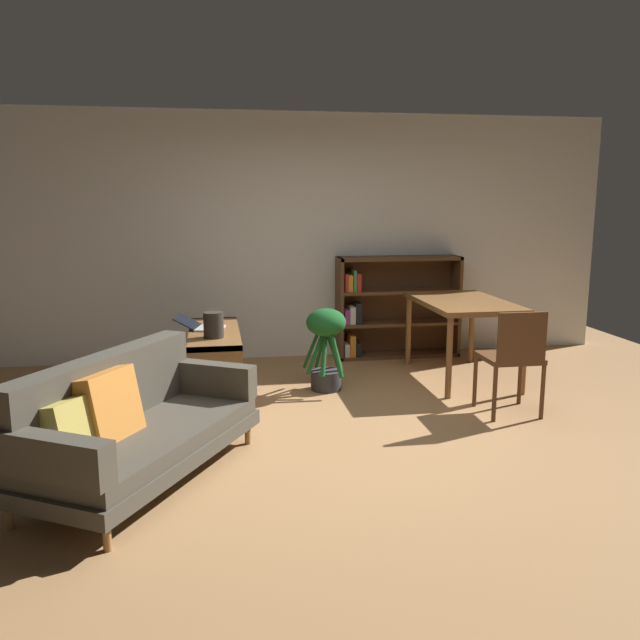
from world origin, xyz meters
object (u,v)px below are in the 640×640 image
object	(u,v)px
dining_chair_near	(514,355)
bookshelf	(391,307)
media_console	(215,364)
potted_floor_plant	(326,340)
open_laptop	(202,326)
desk_speaker	(214,325)
dining_table	(463,309)
fabric_couch	(129,423)

from	to	relation	value
dining_chair_near	bookshelf	distance (m)	2.25
media_console	potted_floor_plant	bearing A→B (deg)	1.90
open_laptop	desk_speaker	distance (m)	0.42
open_laptop	potted_floor_plant	bearing A→B (deg)	-3.22
open_laptop	potted_floor_plant	world-z (taller)	potted_floor_plant
desk_speaker	dining_table	world-z (taller)	desk_speaker
potted_floor_plant	dining_table	bearing A→B (deg)	6.90
open_laptop	desk_speaker	world-z (taller)	desk_speaker
bookshelf	media_console	bearing A→B (deg)	-147.53
potted_floor_plant	media_console	bearing A→B (deg)	-178.10
fabric_couch	dining_chair_near	world-z (taller)	dining_chair_near
desk_speaker	potted_floor_plant	xyz separation A→B (m)	(1.03, 0.33, -0.24)
fabric_couch	bookshelf	size ratio (longest dim) A/B	1.36
fabric_couch	desk_speaker	world-z (taller)	desk_speaker
dining_table	dining_chair_near	world-z (taller)	dining_chair_near
dining_chair_near	media_console	bearing A→B (deg)	158.75
desk_speaker	fabric_couch	bearing A→B (deg)	-110.84
fabric_couch	bookshelf	xyz separation A→B (m)	(2.54, 2.99, 0.18)
fabric_couch	media_console	size ratio (longest dim) A/B	1.41
open_laptop	desk_speaker	size ratio (longest dim) A/B	2.16
open_laptop	bookshelf	bearing A→B (deg)	29.10
open_laptop	potted_floor_plant	size ratio (longest dim) A/B	0.61
fabric_couch	dining_chair_near	size ratio (longest dim) A/B	2.11
fabric_couch	desk_speaker	distance (m)	1.57
media_console	potted_floor_plant	xyz separation A→B (m)	(1.03, 0.03, 0.18)
potted_floor_plant	bookshelf	distance (m)	1.56
media_console	open_laptop	bearing A→B (deg)	137.82
potted_floor_plant	dining_chair_near	bearing A→B (deg)	-35.05
media_console	bookshelf	size ratio (longest dim) A/B	0.97
bookshelf	desk_speaker	bearing A→B (deg)	-141.91
open_laptop	dining_chair_near	distance (m)	2.73
desk_speaker	dining_table	bearing A→B (deg)	11.60
potted_floor_plant	dining_table	distance (m)	1.43
potted_floor_plant	desk_speaker	bearing A→B (deg)	-162.28
fabric_couch	dining_chair_near	xyz separation A→B (m)	(2.96, 0.78, 0.14)
open_laptop	dining_table	size ratio (longest dim) A/B	0.36
desk_speaker	potted_floor_plant	bearing A→B (deg)	17.72
media_console	potted_floor_plant	size ratio (longest dim) A/B	1.73
fabric_couch	desk_speaker	xyz separation A→B (m)	(0.54, 1.43, 0.34)
open_laptop	bookshelf	world-z (taller)	bookshelf
dining_chair_near	open_laptop	bearing A→B (deg)	157.65
open_laptop	dining_table	world-z (taller)	dining_table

